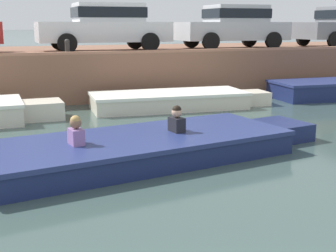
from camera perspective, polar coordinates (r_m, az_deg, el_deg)
name	(u,v)px	position (r m, az deg, el deg)	size (l,w,h in m)	color
ground_plane	(135,165)	(8.03, -4.03, -4.81)	(400.00, 400.00, 0.00)	#384C47
far_quay_wall	(59,71)	(17.05, -13.12, 6.57)	(60.00, 6.00, 1.49)	brown
far_wall_coping	(71,53)	(14.14, -11.74, 8.70)	(60.00, 0.24, 0.08)	#9F6C52
boat_moored_central_cream	(176,100)	(13.37, 0.98, 3.18)	(5.29, 2.00, 0.47)	silver
motorboat_passing	(149,147)	(8.35, -2.30, -2.54)	(6.74, 2.92, 0.92)	navy
car_centre_white	(105,25)	(15.89, -7.65, 12.13)	(4.30, 1.93, 1.54)	white
car_right_inner_silver	(233,25)	(17.56, 7.97, 12.13)	(3.98, 2.00, 1.54)	#B7BABC
mooring_bollard_mid	(67,46)	(14.25, -12.19, 9.51)	(0.15, 0.15, 0.45)	#2D2B28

